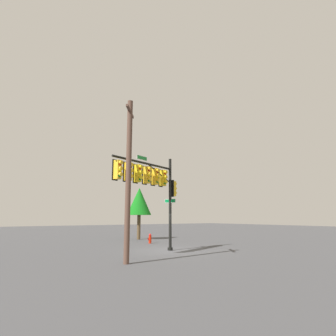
# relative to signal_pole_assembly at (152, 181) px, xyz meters

# --- Properties ---
(ground_plane) EXTENTS (120.00, 120.00, 0.00)m
(ground_plane) POSITION_rel_signal_pole_assembly_xyz_m (-2.00, -0.72, -4.62)
(ground_plane) COLOR #434447
(signal_pole_assembly) EXTENTS (5.97, 2.49, 6.45)m
(signal_pole_assembly) POSITION_rel_signal_pole_assembly_xyz_m (0.00, 0.00, 0.00)
(signal_pole_assembly) COLOR black
(signal_pole_assembly) RESTS_ON ground_plane
(utility_pole) EXTENTS (1.17, 1.52, 8.49)m
(utility_pole) POSITION_rel_signal_pole_assembly_xyz_m (2.99, 2.65, -0.24)
(utility_pole) COLOR brown
(utility_pole) RESTS_ON ground_plane
(fire_hydrant) EXTENTS (0.33, 0.24, 0.83)m
(fire_hydrant) POSITION_rel_signal_pole_assembly_xyz_m (-3.42, -5.87, -4.21)
(fire_hydrant) COLOR red
(fire_hydrant) RESTS_ON ground_plane
(tree_near) EXTENTS (2.55, 2.55, 5.31)m
(tree_near) POSITION_rel_signal_pole_assembly_xyz_m (-4.67, -10.25, -0.77)
(tree_near) COLOR brown
(tree_near) RESTS_ON ground_plane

